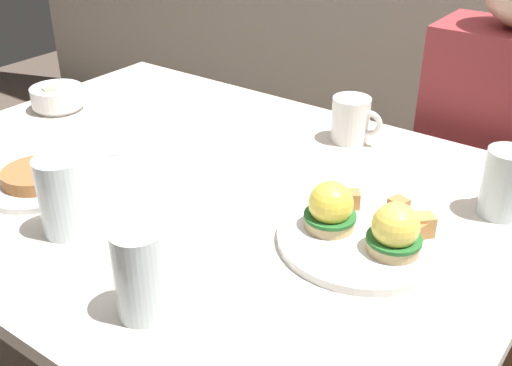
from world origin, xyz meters
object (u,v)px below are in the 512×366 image
at_px(diner_person, 493,160).
at_px(fruit_bowl, 57,97).
at_px(fork, 119,142).
at_px(water_glass_far, 504,187).
at_px(water_glass_extra, 140,279).
at_px(coffee_mug, 352,118).
at_px(water_glass_near, 63,200).
at_px(side_plate, 38,180).
at_px(eggs_benedict_plate, 364,229).
at_px(dining_table, 199,228).

bearing_deg(diner_person, fruit_bowl, -149.08).
distance_m(fork, diner_person, 0.85).
xyz_separation_m(fork, water_glass_far, (0.73, 0.19, 0.05)).
height_order(fruit_bowl, water_glass_extra, water_glass_extra).
height_order(coffee_mug, water_glass_near, water_glass_near).
xyz_separation_m(water_glass_near, side_plate, (-0.16, 0.06, -0.04)).
xyz_separation_m(fruit_bowl, water_glass_far, (0.99, 0.14, 0.02)).
bearing_deg(fork, side_plate, -83.99).
distance_m(eggs_benedict_plate, diner_person, 0.61).
xyz_separation_m(fruit_bowl, water_glass_near, (0.44, -0.33, 0.03)).
relative_size(coffee_mug, water_glass_far, 0.94).
xyz_separation_m(coffee_mug, diner_person, (0.23, 0.27, -0.14)).
xyz_separation_m(dining_table, water_glass_extra, (0.19, -0.32, 0.16)).
relative_size(dining_table, eggs_benedict_plate, 4.44).
distance_m(dining_table, water_glass_far, 0.56).
bearing_deg(water_glass_extra, fork, 140.64).
distance_m(fruit_bowl, coffee_mug, 0.69).
bearing_deg(fork, water_glass_near, -56.67).
bearing_deg(fork, water_glass_extra, -39.36).
xyz_separation_m(coffee_mug, fork, (-0.39, -0.30, -0.05)).
bearing_deg(eggs_benedict_plate, diner_person, 86.91).
relative_size(dining_table, water_glass_near, 9.20).
distance_m(water_glass_near, diner_person, 0.97).
distance_m(fork, side_plate, 0.22).
xyz_separation_m(eggs_benedict_plate, fork, (-0.59, 0.03, -0.03)).
height_order(side_plate, diner_person, diner_person).
bearing_deg(fruit_bowl, dining_table, -8.56).
relative_size(fruit_bowl, diner_person, 0.11).
bearing_deg(water_glass_near, fruit_bowl, 143.57).
relative_size(eggs_benedict_plate, fruit_bowl, 2.25).
distance_m(fork, water_glass_near, 0.34).
bearing_deg(eggs_benedict_plate, side_plate, -161.74).
bearing_deg(dining_table, eggs_benedict_plate, -0.35).
height_order(eggs_benedict_plate, side_plate, eggs_benedict_plate).
bearing_deg(eggs_benedict_plate, water_glass_far, 56.33).
height_order(dining_table, diner_person, diner_person).
xyz_separation_m(water_glass_near, water_glass_far, (0.55, 0.47, -0.01)).
bearing_deg(water_glass_near, diner_person, 62.92).
bearing_deg(water_glass_extra, eggs_benedict_plate, 63.21).
bearing_deg(eggs_benedict_plate, water_glass_extra, -116.79).
bearing_deg(side_plate, fruit_bowl, 136.75).
distance_m(coffee_mug, water_glass_far, 0.36).
bearing_deg(water_glass_near, water_glass_far, 40.41).
bearing_deg(diner_person, dining_table, -122.31).
bearing_deg(water_glass_far, water_glass_near, -139.59).
bearing_deg(dining_table, diner_person, 57.69).
relative_size(coffee_mug, water_glass_extra, 0.86).
xyz_separation_m(eggs_benedict_plate, fruit_bowl, (-0.85, 0.08, 0.00)).
bearing_deg(coffee_mug, dining_table, -114.01).
height_order(fruit_bowl, water_glass_far, water_glass_far).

